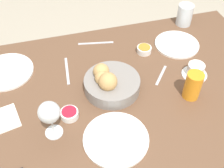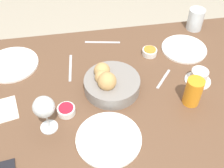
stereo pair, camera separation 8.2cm
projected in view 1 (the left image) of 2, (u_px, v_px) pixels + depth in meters
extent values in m
cube|color=brown|center=(116.00, 92.00, 1.17)|extent=(1.43, 0.86, 0.03)
cube|color=brown|center=(198.00, 69.00, 1.81)|extent=(0.06, 0.06, 0.72)
cylinder|color=gray|center=(112.00, 84.00, 1.13)|extent=(0.23, 0.23, 0.05)
sphere|color=tan|center=(102.00, 78.00, 1.10)|extent=(0.06, 0.06, 0.06)
sphere|color=tan|center=(101.00, 71.00, 1.12)|extent=(0.07, 0.07, 0.07)
sphere|color=tan|center=(108.00, 82.00, 1.08)|extent=(0.07, 0.07, 0.07)
cylinder|color=white|center=(177.00, 44.00, 1.35)|extent=(0.21, 0.21, 0.01)
cylinder|color=white|center=(6.00, 72.00, 1.22)|extent=(0.24, 0.24, 0.01)
cylinder|color=white|center=(116.00, 139.00, 0.98)|extent=(0.23, 0.23, 0.01)
cylinder|color=orange|center=(193.00, 86.00, 1.09)|extent=(0.07, 0.07, 0.12)
cylinder|color=silver|center=(185.00, 15.00, 1.44)|extent=(0.08, 0.08, 0.11)
cylinder|color=silver|center=(54.00, 132.00, 1.00)|extent=(0.06, 0.06, 0.00)
cylinder|color=silver|center=(53.00, 126.00, 0.98)|extent=(0.01, 0.01, 0.07)
sphere|color=silver|center=(49.00, 112.00, 0.92)|extent=(0.08, 0.08, 0.08)
cylinder|color=white|center=(194.00, 74.00, 1.21)|extent=(0.11, 0.11, 0.01)
cylinder|color=white|center=(196.00, 70.00, 1.19)|extent=(0.07, 0.07, 0.05)
cylinder|color=white|center=(70.00, 114.00, 1.05)|extent=(0.07, 0.07, 0.03)
cylinder|color=#A3192D|center=(69.00, 111.00, 1.04)|extent=(0.06, 0.06, 0.00)
cylinder|color=white|center=(144.00, 50.00, 1.31)|extent=(0.07, 0.07, 0.03)
cylinder|color=#C67F28|center=(144.00, 47.00, 1.30)|extent=(0.06, 0.06, 0.00)
cube|color=#B7B7BC|center=(96.00, 43.00, 1.37)|extent=(0.17, 0.04, 0.00)
cube|color=#B7B7BC|center=(67.00, 71.00, 1.23)|extent=(0.03, 0.17, 0.00)
cube|color=#B7B7BC|center=(161.00, 75.00, 1.21)|extent=(0.09, 0.11, 0.00)
cube|color=silver|center=(2.00, 120.00, 1.04)|extent=(0.14, 0.14, 0.00)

